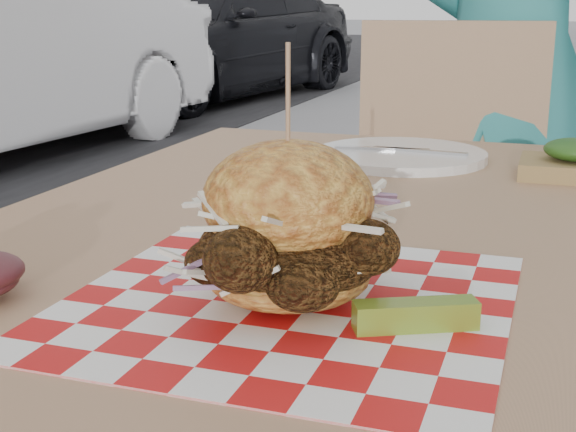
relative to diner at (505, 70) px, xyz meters
name	(u,v)px	position (x,y,z in m)	size (l,w,h in m)	color
diner	(505,70)	(0.00, 0.00, 0.00)	(0.61, 0.40, 1.66)	teal
car_dark	(205,36)	(-3.40, 5.73, -0.20)	(1.77, 4.36, 1.27)	black
patio_table	(333,287)	(-0.10, -1.15, -0.16)	(0.80, 1.20, 0.75)	tan
patio_chair	(433,204)	(-0.12, -0.25, -0.28)	(0.50, 0.50, 0.95)	tan
paper_liner	(288,301)	(-0.07, -1.41, -0.08)	(0.36, 0.36, 0.00)	red
sandwich	(288,233)	(-0.07, -1.41, -0.02)	(0.19, 0.19, 0.21)	gold
pickle_spear	(416,315)	(0.04, -1.43, -0.07)	(0.10, 0.02, 0.02)	olive
place_setting	(400,155)	(-0.10, -0.76, -0.08)	(0.27, 0.27, 0.02)	white
kraft_tray	(575,162)	(0.16, -0.81, -0.06)	(0.15, 0.12, 0.06)	olive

